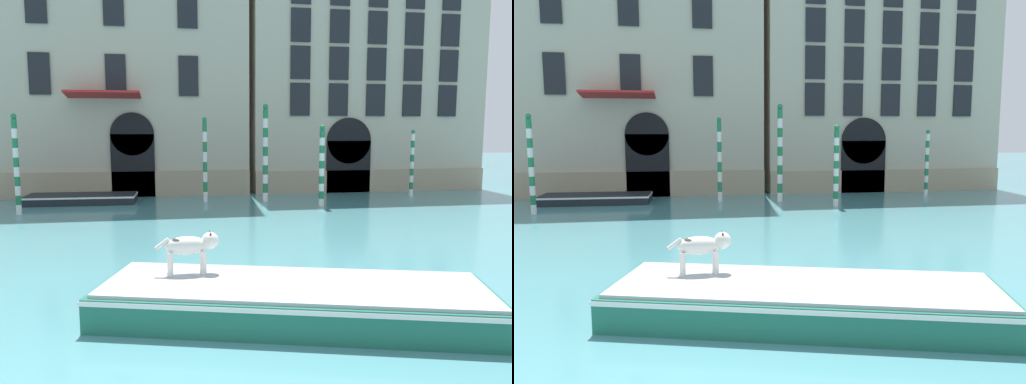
% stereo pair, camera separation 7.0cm
% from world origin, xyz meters
% --- Properties ---
extents(palazzo_left, '(12.96, 7.40, 15.92)m').
position_xyz_m(palazzo_left, '(-1.39, 24.10, 7.94)').
color(palazzo_left, '#B2A893').
rests_on(palazzo_left, ground_plane).
extents(palazzo_right, '(12.79, 6.13, 12.84)m').
position_xyz_m(palazzo_right, '(11.81, 24.10, 6.40)').
color(palazzo_right, '#B2A893').
rests_on(palazzo_right, ground_plane).
extents(boat_foreground, '(7.24, 4.08, 0.65)m').
position_xyz_m(boat_foreground, '(3.20, 4.23, 0.35)').
color(boat_foreground, '#1E6651').
rests_on(boat_foreground, ground_plane).
extents(dog_on_deck, '(1.20, 0.37, 0.80)m').
position_xyz_m(dog_on_deck, '(1.46, 5.16, 1.17)').
color(dog_on_deck, silver).
rests_on(dog_on_deck, boat_foreground).
extents(boat_moored_near_palazzo, '(4.86, 2.00, 0.41)m').
position_xyz_m(boat_moored_near_palazzo, '(-2.89, 19.29, 0.22)').
color(boat_moored_near_palazzo, black).
rests_on(boat_moored_near_palazzo, ground_plane).
extents(mooring_pole_0, '(0.20, 0.20, 3.31)m').
position_xyz_m(mooring_pole_0, '(13.00, 19.11, 1.67)').
color(mooring_pole_0, white).
rests_on(mooring_pole_0, ground_plane).
extents(mooring_pole_2, '(0.21, 0.21, 3.88)m').
position_xyz_m(mooring_pole_2, '(2.67, 18.91, 1.96)').
color(mooring_pole_2, white).
rests_on(mooring_pole_2, ground_plane).
extents(mooring_pole_3, '(0.25, 0.25, 4.48)m').
position_xyz_m(mooring_pole_3, '(5.41, 18.43, 2.26)').
color(mooring_pole_3, white).
rests_on(mooring_pole_3, ground_plane).
extents(mooring_pole_4, '(0.24, 0.24, 3.53)m').
position_xyz_m(mooring_pole_4, '(7.57, 16.70, 1.78)').
color(mooring_pole_4, white).
rests_on(mooring_pole_4, ground_plane).
extents(mooring_pole_5, '(0.22, 0.22, 3.94)m').
position_xyz_m(mooring_pole_5, '(-4.84, 16.71, 1.99)').
color(mooring_pole_5, white).
rests_on(mooring_pole_5, ground_plane).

